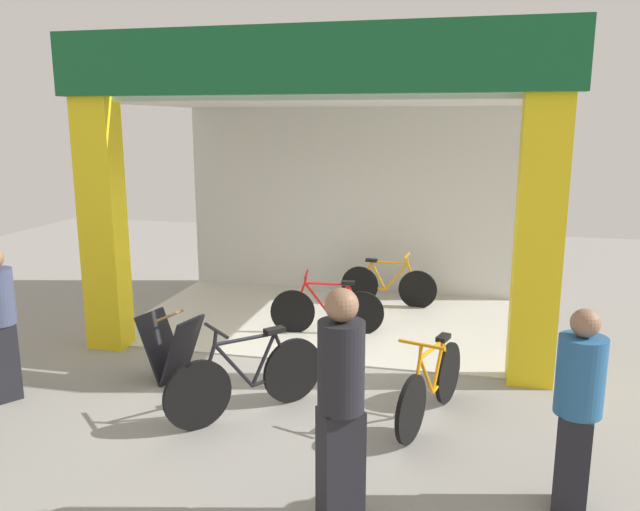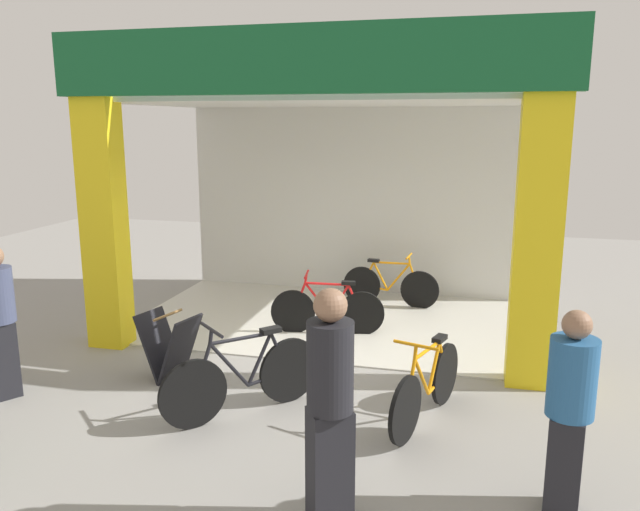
% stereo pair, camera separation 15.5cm
% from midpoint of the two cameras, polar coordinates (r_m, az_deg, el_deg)
% --- Properties ---
extents(ground_plane, '(19.36, 19.36, 0.00)m').
position_cam_midpoint_polar(ground_plane, '(7.73, -2.02, -9.67)').
color(ground_plane, gray).
rests_on(ground_plane, ground).
extents(shop_facade, '(5.88, 3.71, 3.88)m').
position_cam_midpoint_polar(shop_facade, '(8.90, 0.79, 7.03)').
color(shop_facade, beige).
rests_on(shop_facade, ground).
extents(bicycle_inside_0, '(1.54, 0.43, 0.86)m').
position_cam_midpoint_polar(bicycle_inside_0, '(8.59, 0.16, -4.98)').
color(bicycle_inside_0, black).
rests_on(bicycle_inside_0, ground).
extents(bicycle_inside_1, '(1.53, 0.42, 0.84)m').
position_cam_midpoint_polar(bicycle_inside_1, '(9.95, 5.76, -2.69)').
color(bicycle_inside_1, black).
rests_on(bicycle_inside_1, ground).
extents(bicycle_parked_0, '(0.57, 1.56, 0.89)m').
position_cam_midpoint_polar(bicycle_parked_0, '(6.28, 9.37, -11.63)').
color(bicycle_parked_0, black).
rests_on(bicycle_parked_0, ground).
extents(bicycle_parked_1, '(1.21, 1.31, 0.96)m').
position_cam_midpoint_polar(bicycle_parked_1, '(6.36, -7.27, -11.00)').
color(bicycle_parked_1, black).
rests_on(bicycle_parked_1, ground).
extents(sandwich_board_sign, '(0.72, 0.59, 0.78)m').
position_cam_midpoint_polar(sandwich_board_sign, '(7.30, -13.96, -8.13)').
color(sandwich_board_sign, black).
rests_on(sandwich_board_sign, ground).
extents(pedestrian_0, '(0.40, 0.40, 1.58)m').
position_cam_midpoint_polar(pedestrian_0, '(5.03, 21.52, -12.91)').
color(pedestrian_0, black).
rests_on(pedestrian_0, ground).
extents(pedestrian_1, '(0.46, 0.46, 1.77)m').
position_cam_midpoint_polar(pedestrian_1, '(4.52, 0.90, -13.45)').
color(pedestrian_1, black).
rests_on(pedestrian_1, ground).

